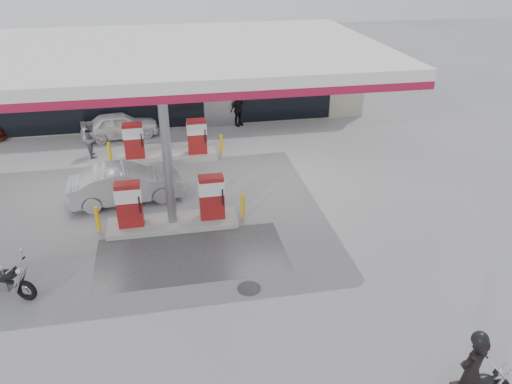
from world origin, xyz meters
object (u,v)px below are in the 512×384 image
Objects in this scene: parked_motorcycle at (3,282)px; attendant at (92,139)px; hatchback_silver at (126,184)px; biker_walking at (238,110)px; parked_car_right at (243,104)px; pump_island_far at (166,144)px; biker_main at (471,372)px; pump_island_near at (172,207)px; sedan_white at (120,125)px.

attendant is at bearing 106.16° from parked_motorcycle.
biker_walking reaches higher than hatchback_silver.
hatchback_silver reaches higher than parked_car_right.
biker_main reaches higher than pump_island_far.
biker_main reaches higher than biker_walking.
parked_car_right is at bearing 69.44° from pump_island_near.
biker_main is 12.15m from parked_motorcycle.
parked_motorcycle is at bearing 135.79° from parked_car_right.
pump_island_far is 3.89m from sedan_white.
sedan_white reaches higher than parked_car_right.
biker_main is at bearing -3.87° from parked_motorcycle.
biker_main is (5.87, -14.80, 0.24)m from pump_island_far.
sedan_white is at bearing 103.48° from pump_island_near.
pump_island_near is 2.55× the size of parked_motorcycle.
pump_island_near is at bearing -73.10° from biker_main.
parked_car_right is at bearing -39.60° from hatchback_silver.
pump_island_near reaches higher than biker_walking.
biker_walking is at bearing 68.32° from pump_island_near.
pump_island_far reaches higher than biker_walking.
biker_main is 18.71m from biker_walking.
sedan_white is at bearing 124.58° from pump_island_far.
attendant reaches higher than hatchback_silver.
parked_motorcycle is at bearing 141.22° from hatchback_silver.
sedan_white is 2.27× the size of attendant.
pump_island_near and pump_island_far have the same top height.
parked_motorcycle is (-4.80, -3.02, -0.22)m from pump_island_near.
parked_motorcycle is at bearing -147.85° from pump_island_near.
attendant is (1.49, 10.02, 0.34)m from parked_motorcycle.
pump_island_far is 10.22m from parked_motorcycle.
parked_motorcycle is at bearing -157.45° from biker_walking.
biker_main is at bearing -68.36° from pump_island_far.
parked_motorcycle is 12.49m from sedan_white.
attendant reaches higher than parked_car_right.
hatchback_silver reaches higher than parked_motorcycle.
pump_island_far reaches higher than parked_motorcycle.
pump_island_far is 1.36× the size of sedan_white.
pump_island_far is 2.55× the size of parked_motorcycle.
biker_main reaches higher than hatchback_silver.
attendant is 7.73m from biker_walking.
pump_island_far is at bearing -155.70° from sedan_white.
parked_motorcycle is 1.21× the size of attendant.
biker_main reaches higher than parked_motorcycle.
hatchback_silver is at bearing -113.30° from pump_island_far.
hatchback_silver is at bearing -172.84° from attendant.
hatchback_silver is at bearing 83.37° from parked_motorcycle.
biker_main reaches higher than attendant.
parked_car_right is 2.14× the size of biker_walking.
biker_walking reaches higher than attendant.
pump_island_far is at bearing 90.00° from pump_island_near.
biker_walking is (8.70, 12.82, 0.38)m from parked_motorcycle.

